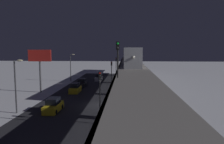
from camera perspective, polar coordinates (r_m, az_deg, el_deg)
The scene contains 16 objects.
ground_plane at distance 35.15m, azimuth -3.23°, elevation -8.83°, with size 240.00×240.00×0.00m, color white.
avenue_asphalt at distance 36.09m, azimuth -11.25°, elevation -8.53°, with size 11.00×87.90×0.01m, color #28282D.
elevated_railway at distance 33.93m, azimuth 5.44°, elevation -0.61°, with size 5.00×87.90×5.92m.
subway_train at distance 60.91m, azimuth 4.83°, elevation 4.89°, with size 2.94×55.47×3.40m.
rail_signal at distance 23.60m, azimuth 1.53°, elevation 5.03°, with size 0.36×0.41×4.00m.
sedan_yellow at distance 32.85m, azimuth -15.38°, elevation -8.71°, with size 1.91×4.59×1.97m.
sedan_silver at distance 61.38m, azimuth -3.56°, elevation -1.55°, with size 1.80×4.50×1.97m.
sedan_yellow_2 at distance 45.59m, azimuth -9.77°, elevation -4.37°, with size 1.80×4.34×1.97m.
sedan_black at distance 52.37m, azimuth -7.96°, elevation -2.96°, with size 1.80×4.64×1.97m.
traffic_light_near at distance 25.74m, azimuth -3.24°, elevation -4.84°, with size 0.32×0.44×6.40m.
traffic_light_mid at distance 45.87m, azimuth -0.12°, elevation 0.08°, with size 0.32×0.44×6.40m.
traffic_light_far at distance 66.18m, azimuth 1.09°, elevation 1.99°, with size 0.32×0.44×6.40m.
traffic_light_distant at distance 86.54m, azimuth 1.73°, elevation 3.00°, with size 0.32×0.44×6.40m.
commercial_billboard at distance 46.81m, azimuth -18.69°, elevation 3.10°, with size 4.80×0.36×8.90m.
street_lamp_near at distance 32.79m, azimuth -24.05°, elevation -1.88°, with size 1.35×0.44×7.65m.
street_lamp_far at distance 60.79m, azimuth -10.79°, elevation 2.08°, with size 1.35×0.44×7.65m.
Camera 1 is at (-4.20, 33.68, 9.16)m, focal length 34.32 mm.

